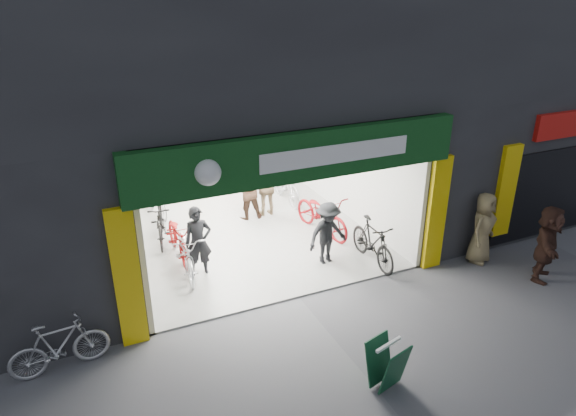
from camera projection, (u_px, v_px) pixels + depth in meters
ground at (299, 298)px, 10.42m from camera, size 60.00×60.00×0.00m
building at (249, 49)px, 13.20m from camera, size 17.00×10.27×8.00m
bike_left_front at (187, 252)px, 11.15m from camera, size 0.88×2.00×1.02m
bike_left_midfront at (160, 222)px, 12.49m from camera, size 0.86×1.85×1.07m
bike_left_midback at (179, 238)px, 11.78m from camera, size 0.68×1.93×1.01m
bike_left_back at (156, 197)px, 13.98m from camera, size 0.69×1.77×1.04m
bike_right_front at (373, 242)px, 11.51m from camera, size 0.57×1.78×1.06m
bike_right_mid at (322, 214)px, 12.93m from camera, size 1.05×2.13×1.07m
bike_right_back at (286, 184)px, 14.80m from camera, size 0.55×1.86×1.12m
parked_bike at (59, 346)px, 8.30m from camera, size 1.61×0.59×0.95m
customer_a at (198, 242)px, 10.94m from camera, size 0.61×0.42×1.60m
customer_b at (247, 190)px, 13.62m from camera, size 0.86×0.71×1.65m
customer_c at (328, 234)px, 11.40m from camera, size 1.04×0.69×1.50m
customer_d at (267, 188)px, 13.80m from camera, size 0.98×0.44×1.65m
pedestrian_near at (482, 228)px, 11.51m from camera, size 0.96×0.82×1.66m
pedestrian_far at (547, 243)px, 10.80m from camera, size 1.55×1.34×1.69m
sandwich_board at (387, 364)px, 7.97m from camera, size 0.64×0.65×0.80m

